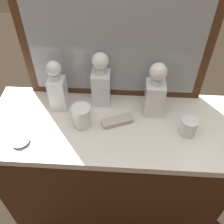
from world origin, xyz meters
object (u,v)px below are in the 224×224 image
object	(u,v)px
crystal_tumbler_far_left	(188,127)
silver_brush_center	(117,121)
crystal_decanter_far_left	(58,90)
crystal_tumbler_rear	(82,117)
crystal_decanter_center	(155,94)
porcelain_dish	(20,141)
crystal_decanter_left	(101,84)

from	to	relation	value
crystal_tumbler_far_left	silver_brush_center	world-z (taller)	crystal_tumbler_far_left
crystal_decanter_far_left	crystal_tumbler_rear	bearing A→B (deg)	-41.48
crystal_decanter_center	silver_brush_center	world-z (taller)	crystal_decanter_center
silver_brush_center	porcelain_dish	distance (m)	0.43
crystal_tumbler_rear	porcelain_dish	world-z (taller)	crystal_tumbler_rear
crystal_decanter_far_left	silver_brush_center	world-z (taller)	crystal_decanter_far_left
crystal_tumbler_rear	silver_brush_center	size ratio (longest dim) A/B	0.69
crystal_decanter_center	porcelain_dish	world-z (taller)	crystal_decanter_center
crystal_tumbler_far_left	porcelain_dish	bearing A→B (deg)	-172.18
crystal_decanter_left	crystal_tumbler_far_left	bearing A→B (deg)	-24.16
crystal_decanter_center	crystal_decanter_left	bearing A→B (deg)	167.64
crystal_decanter_center	crystal_tumbler_far_left	size ratio (longest dim) A/B	3.36
crystal_tumbler_rear	porcelain_dish	xyz separation A→B (m)	(-0.25, -0.12, -0.04)
porcelain_dish	crystal_tumbler_rear	bearing A→B (deg)	25.30
crystal_decanter_far_left	crystal_tumbler_far_left	xyz separation A→B (m)	(0.59, -0.13, -0.07)
crystal_decanter_center	porcelain_dish	xyz separation A→B (m)	(-0.58, -0.22, -0.10)
crystal_tumbler_rear	crystal_tumbler_far_left	distance (m)	0.47
silver_brush_center	crystal_decanter_left	bearing A→B (deg)	121.16
porcelain_dish	crystal_decanter_left	bearing A→B (deg)	40.19
crystal_decanter_left	crystal_decanter_center	world-z (taller)	crystal_decanter_left
crystal_decanter_left	silver_brush_center	bearing A→B (deg)	-58.84
porcelain_dish	silver_brush_center	bearing A→B (deg)	18.52
crystal_decanter_center	crystal_decanter_far_left	xyz separation A→B (m)	(-0.45, 0.01, -0.01)
crystal_decanter_left	porcelain_dish	bearing A→B (deg)	-139.81
crystal_decanter_center	crystal_tumbler_far_left	bearing A→B (deg)	-39.78
crystal_decanter_center	crystal_decanter_far_left	size ratio (longest dim) A/B	1.05
crystal_decanter_far_left	crystal_tumbler_far_left	size ratio (longest dim) A/B	3.19
crystal_decanter_center	crystal_tumbler_rear	distance (m)	0.34
crystal_tumbler_far_left	silver_brush_center	bearing A→B (deg)	172.95
crystal_decanter_far_left	crystal_decanter_center	bearing A→B (deg)	-0.79
silver_brush_center	porcelain_dish	size ratio (longest dim) A/B	1.87
crystal_tumbler_far_left	crystal_decanter_left	bearing A→B (deg)	155.84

